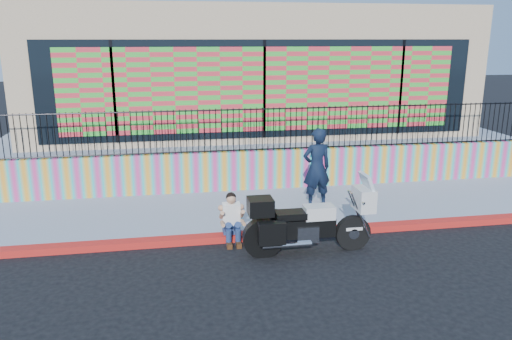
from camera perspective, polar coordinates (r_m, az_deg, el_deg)
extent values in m
plane|color=black|center=(11.30, 4.85, -7.50)|extent=(90.00, 90.00, 0.00)
cube|color=red|center=(11.27, 4.86, -7.15)|extent=(16.00, 0.30, 0.15)
cube|color=gray|center=(12.77, 2.99, -4.43)|extent=(16.00, 3.00, 0.15)
cube|color=#D93986|center=(14.08, 1.58, 0.09)|extent=(16.00, 0.20, 1.10)
cube|color=gray|center=(19.00, -1.47, 3.73)|extent=(16.00, 10.00, 1.25)
cube|color=tan|center=(18.47, -1.44, 11.63)|extent=(14.00, 8.00, 4.00)
cube|color=black|center=(14.55, 0.95, 9.18)|extent=(12.60, 0.04, 2.80)
cube|color=#DD313E|center=(14.52, 0.97, 9.17)|extent=(11.48, 0.02, 2.40)
cylinder|color=black|center=(10.63, 11.00, -7.05)|extent=(0.74, 0.16, 0.74)
cylinder|color=black|center=(10.14, 0.81, -7.87)|extent=(0.74, 0.16, 0.74)
cube|color=black|center=(10.28, 6.06, -6.50)|extent=(1.06, 0.31, 0.38)
cube|color=silver|center=(10.30, 5.74, -7.10)|extent=(0.45, 0.38, 0.34)
cube|color=silver|center=(10.22, 7.19, -4.78)|extent=(0.61, 0.36, 0.27)
cube|color=black|center=(10.08, 3.95, -5.12)|extent=(0.61, 0.38, 0.13)
cube|color=silver|center=(10.46, 12.22, -3.26)|extent=(0.34, 0.58, 0.47)
cube|color=silver|center=(10.37, 12.56, -1.36)|extent=(0.20, 0.51, 0.38)
cube|color=black|center=(9.88, 0.50, -4.19)|extent=(0.49, 0.47, 0.34)
cube|color=black|center=(9.76, 1.83, -7.24)|extent=(0.54, 0.20, 0.45)
cube|color=black|center=(10.38, 1.08, -5.88)|extent=(0.54, 0.20, 0.45)
cube|color=silver|center=(10.59, 11.03, -6.49)|extent=(0.36, 0.18, 0.07)
imported|color=black|center=(12.49, 6.94, 0.23)|extent=(0.79, 0.57, 2.01)
cube|color=navy|center=(11.01, -2.86, -6.72)|extent=(0.36, 0.28, 0.18)
cube|color=white|center=(10.85, -2.85, -5.08)|extent=(0.38, 0.27, 0.54)
sphere|color=tan|center=(10.70, -2.85, -3.34)|extent=(0.21, 0.21, 0.21)
cube|color=#472814|center=(10.67, -3.09, -8.56)|extent=(0.11, 0.26, 0.10)
cube|color=#472814|center=(10.69, -2.01, -8.49)|extent=(0.11, 0.26, 0.10)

